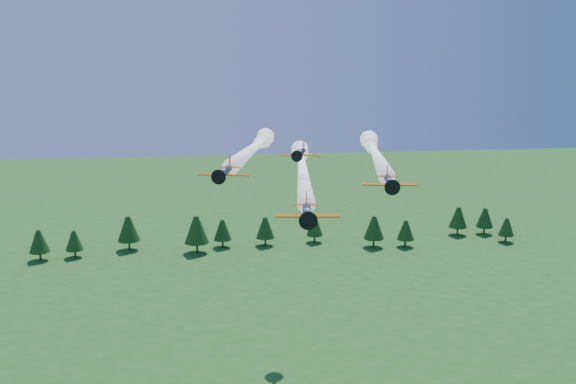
{
  "coord_description": "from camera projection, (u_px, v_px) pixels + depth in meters",
  "views": [
    {
      "loc": [
        -14.25,
        -90.64,
        62.44
      ],
      "look_at": [
        -2.28,
        0.0,
        42.3
      ],
      "focal_mm": 40.0,
      "sensor_mm": 36.0,
      "label": 1
    }
  ],
  "objects": [
    {
      "name": "plane_lead",
      "position": [
        302.0,
        166.0,
        116.96
      ],
      "size": [
        13.71,
        62.33,
        3.7
      ],
      "rotation": [
        0.0,
        0.0,
        -0.13
      ],
      "color": "black",
      "rests_on": "ground"
    },
    {
      "name": "plane_slot",
      "position": [
        301.0,
        153.0,
        102.19
      ],
      "size": [
        6.5,
        7.24,
        2.29
      ],
      "rotation": [
        0.0,
        0.0,
        -0.32
      ],
      "color": "black",
      "rests_on": "ground"
    },
    {
      "name": "treeline",
      "position": [
        261.0,
        229.0,
        206.83
      ],
      "size": [
        176.45,
        16.92,
        11.96
      ],
      "color": "#382314",
      "rests_on": "ground"
    },
    {
      "name": "plane_left",
      "position": [
        255.0,
        147.0,
        120.45
      ],
      "size": [
        16.14,
        45.23,
        3.7
      ],
      "rotation": [
        0.0,
        0.0,
        -0.26
      ],
      "color": "black",
      "rests_on": "ground"
    },
    {
      "name": "plane_right",
      "position": [
        375.0,
        152.0,
        118.11
      ],
      "size": [
        13.94,
        48.52,
        3.7
      ],
      "rotation": [
        0.0,
        0.0,
        -0.19
      ],
      "color": "black",
      "rests_on": "ground"
    }
  ]
}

